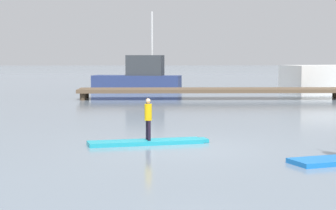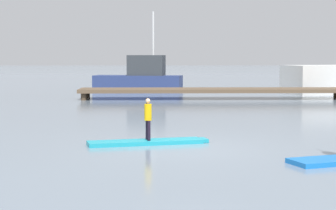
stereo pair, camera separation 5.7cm
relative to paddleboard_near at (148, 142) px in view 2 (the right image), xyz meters
name	(u,v)px [view 2 (the right image)]	position (x,y,z in m)	size (l,w,h in m)	color
ground_plane	(187,148)	(0.95, -0.70, -0.05)	(240.00, 240.00, 0.00)	gray
paddleboard_near	(148,142)	(0.00, 0.00, 0.00)	(3.10, 1.25, 0.10)	#1E9EB2
paddler_child_solo	(148,117)	(0.00, 0.01, 0.64)	(0.22, 0.37, 1.06)	black
fishing_boat_green_midground	(140,78)	(-0.68, 22.19, 0.78)	(5.72, 2.59, 4.96)	navy
floating_dock	(214,90)	(3.27, 15.42, 0.39)	(13.85, 2.21, 0.54)	brown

